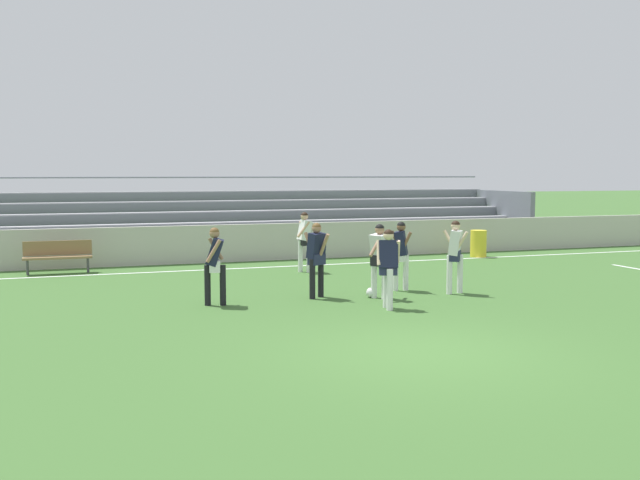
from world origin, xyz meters
The scene contains 14 objects.
ground_plane centered at (0.00, 0.00, 0.00)m, with size 160.00×160.00×0.00m, color #3D662D.
field_line_sideline centered at (0.00, 10.29, 0.00)m, with size 44.00×0.12×0.01m, color white.
sideline_wall centered at (0.00, 11.91, 0.58)m, with size 48.00×0.16×1.17m, color #BCB7AD.
bleacher_stand centered at (-2.60, 14.96, 1.12)m, with size 27.59×4.41×2.63m.
bench_near_wall_gap centered at (-5.63, 10.90, 0.55)m, with size 1.80×0.40×0.90m.
trash_bin centered at (7.40, 10.56, 0.44)m, with size 0.53×0.53×0.88m, color yellow.
player_white_overlapping centered at (1.20, 4.47, 0.98)m, with size 0.68×0.49×1.65m.
player_dark_wide_right centered at (-0.08, 4.99, 0.99)m, with size 0.47×0.63×1.67m.
player_dark_pressing_high centered at (2.11, 5.30, 0.96)m, with size 0.46×0.60×1.63m.
player_dark_dropping_back centered at (0.90, 3.33, 0.96)m, with size 0.56×0.44×1.63m.
player_dark_wide_left centered at (-2.37, 4.83, 0.97)m, with size 0.46×0.54×1.64m.
player_white_trailing_run centered at (0.89, 8.97, 1.00)m, with size 0.56×0.45×1.68m.
player_white_challenging centered at (3.10, 4.52, 1.00)m, with size 0.46×0.66×1.68m.
soccer_ball centered at (1.08, 4.65, 0.11)m, with size 0.22×0.22×0.22m, color white.
Camera 1 is at (-4.95, -9.65, 2.76)m, focal length 39.57 mm.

